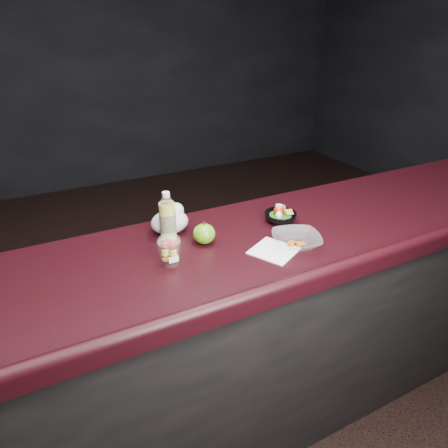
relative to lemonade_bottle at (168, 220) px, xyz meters
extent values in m
plane|color=black|center=(0.17, 3.54, 0.39)|extent=(7.00, 0.00, 7.00)
cube|color=black|center=(0.17, -0.16, -0.61)|extent=(4.00, 0.65, 0.98)
cube|color=black|center=(0.17, -0.16, -0.10)|extent=(4.06, 0.71, 0.04)
cylinder|color=yellow|center=(0.00, 0.00, -0.01)|extent=(0.06, 0.06, 0.16)
cylinder|color=white|center=(0.00, 0.00, -0.01)|extent=(0.07, 0.07, 0.16)
cone|color=white|center=(0.00, 0.00, 0.09)|extent=(0.06, 0.06, 0.03)
cylinder|color=white|center=(0.00, 0.00, 0.11)|extent=(0.03, 0.03, 0.02)
cylinder|color=#072D99|center=(0.00, 0.00, -0.01)|extent=(0.07, 0.07, 0.08)
ellipsoid|color=white|center=(-0.06, -0.19, 0.01)|extent=(0.09, 0.09, 0.05)
ellipsoid|color=#3B750D|center=(0.12, -0.10, -0.05)|extent=(0.09, 0.09, 0.08)
cylinder|color=black|center=(0.12, -0.10, 0.00)|extent=(0.01, 0.01, 0.01)
ellipsoid|color=silver|center=(0.03, 0.05, -0.04)|extent=(0.16, 0.13, 0.09)
sphere|color=silver|center=(0.07, 0.08, 0.00)|extent=(0.07, 0.07, 0.07)
imported|color=black|center=(0.50, -0.08, -0.06)|extent=(0.15, 0.15, 0.04)
cylinder|color=#0F470C|center=(0.50, -0.08, -0.06)|extent=(0.10, 0.10, 0.01)
ellipsoid|color=red|center=(0.50, -0.07, -0.03)|extent=(0.05, 0.05, 0.04)
cylinder|color=beige|center=(0.50, -0.07, -0.01)|extent=(0.03, 0.03, 0.01)
ellipsoid|color=white|center=(0.48, -0.10, -0.04)|extent=(0.03, 0.03, 0.04)
imported|color=silver|center=(0.43, -0.29, -0.06)|extent=(0.25, 0.25, 0.05)
cube|color=#990F0C|center=(0.42, -0.28, -0.08)|extent=(0.04, 0.04, 0.01)
cube|color=#990F0C|center=(0.45, -0.30, -0.08)|extent=(0.04, 0.04, 0.01)
cube|color=white|center=(0.33, -0.28, -0.08)|extent=(0.22, 0.22, 0.00)
camera|label=1|loc=(-0.46, -1.39, 0.71)|focal=32.00mm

